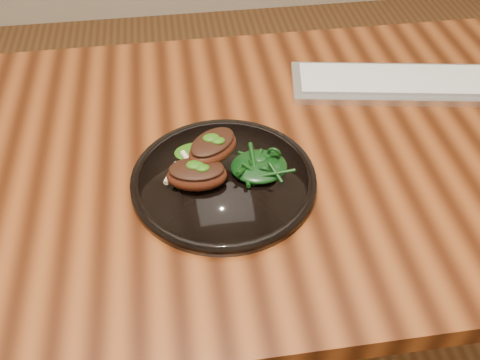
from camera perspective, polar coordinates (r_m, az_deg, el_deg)
name	(u,v)px	position (r m, az deg, el deg)	size (l,w,h in m)	color
desk	(232,183)	(1.02, -0.86, -0.34)	(1.60, 0.80, 0.75)	#321306
plate	(224,180)	(0.89, -1.76, 0.02)	(0.31, 0.31, 0.02)	black
lamb_chop_front	(196,174)	(0.86, -4.66, 0.63)	(0.11, 0.08, 0.04)	#481B0D
lamb_chop_back	(212,147)	(0.88, -2.97, 3.50)	(0.11, 0.11, 0.04)	#481B0D
herb_smear	(197,152)	(0.93, -4.63, 3.03)	(0.08, 0.05, 0.00)	#154207
greens_heap	(259,164)	(0.88, 2.05, 1.76)	(0.09, 0.09, 0.04)	black
keyboard	(402,83)	(1.16, 16.85, 9.89)	(0.46, 0.21, 0.02)	silver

